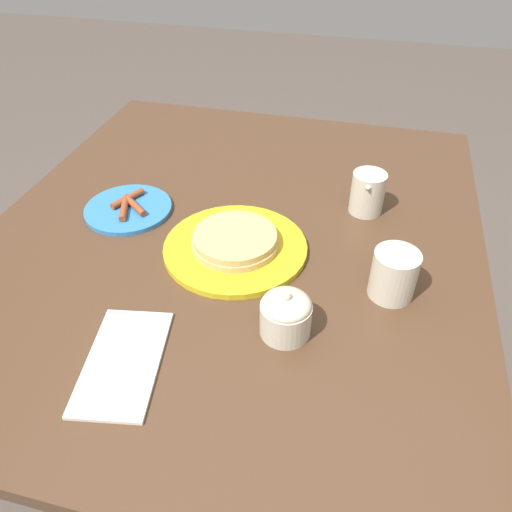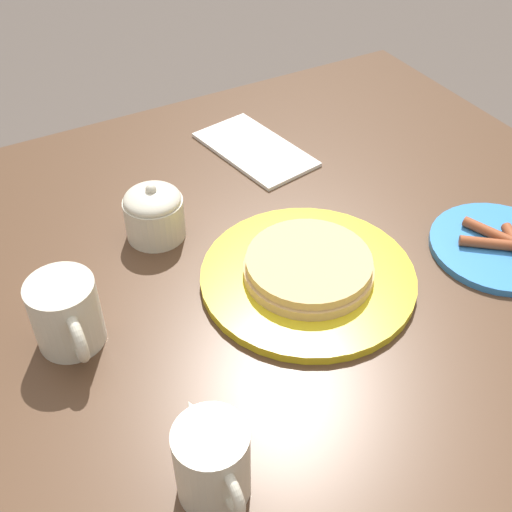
{
  "view_description": "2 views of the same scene",
  "coord_description": "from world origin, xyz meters",
  "px_view_note": "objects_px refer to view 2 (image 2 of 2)",
  "views": [
    {
      "loc": [
        -0.76,
        -0.24,
        1.32
      ],
      "look_at": [
        -0.1,
        -0.07,
        0.76
      ],
      "focal_mm": 35.0,
      "sensor_mm": 36.0,
      "label": 1
    },
    {
      "loc": [
        0.42,
        -0.36,
        1.29
      ],
      "look_at": [
        -0.1,
        -0.07,
        0.76
      ],
      "focal_mm": 45.0,
      "sensor_mm": 36.0,
      "label": 2
    }
  ],
  "objects_px": {
    "coffee_mug": "(67,314)",
    "creamer_pitcher": "(212,461)",
    "napkin": "(255,149)",
    "side_plate_bacon": "(498,246)",
    "pancake_plate": "(308,272)",
    "sugar_bowl": "(154,212)"
  },
  "relations": [
    {
      "from": "creamer_pitcher",
      "to": "napkin",
      "type": "height_order",
      "value": "creamer_pitcher"
    },
    {
      "from": "sugar_bowl",
      "to": "napkin",
      "type": "height_order",
      "value": "sugar_bowl"
    },
    {
      "from": "creamer_pitcher",
      "to": "sugar_bowl",
      "type": "relative_size",
      "value": 1.31
    },
    {
      "from": "coffee_mug",
      "to": "sugar_bowl",
      "type": "relative_size",
      "value": 1.29
    },
    {
      "from": "creamer_pitcher",
      "to": "sugar_bowl",
      "type": "bearing_deg",
      "value": 165.71
    },
    {
      "from": "pancake_plate",
      "to": "side_plate_bacon",
      "type": "relative_size",
      "value": 1.5
    },
    {
      "from": "pancake_plate",
      "to": "side_plate_bacon",
      "type": "xyz_separation_m",
      "value": [
        0.07,
        0.25,
        -0.01
      ]
    },
    {
      "from": "side_plate_bacon",
      "to": "coffee_mug",
      "type": "relative_size",
      "value": 1.69
    },
    {
      "from": "side_plate_bacon",
      "to": "creamer_pitcher",
      "type": "distance_m",
      "value": 0.49
    },
    {
      "from": "napkin",
      "to": "coffee_mug",
      "type": "bearing_deg",
      "value": -56.22
    },
    {
      "from": "coffee_mug",
      "to": "sugar_bowl",
      "type": "height_order",
      "value": "coffee_mug"
    },
    {
      "from": "side_plate_bacon",
      "to": "pancake_plate",
      "type": "bearing_deg",
      "value": -105.86
    },
    {
      "from": "sugar_bowl",
      "to": "creamer_pitcher",
      "type": "bearing_deg",
      "value": -14.29
    },
    {
      "from": "side_plate_bacon",
      "to": "napkin",
      "type": "xyz_separation_m",
      "value": [
        -0.37,
        -0.17,
        -0.0
      ]
    },
    {
      "from": "sugar_bowl",
      "to": "napkin",
      "type": "distance_m",
      "value": 0.25
    },
    {
      "from": "creamer_pitcher",
      "to": "side_plate_bacon",
      "type": "bearing_deg",
      "value": 104.3
    },
    {
      "from": "pancake_plate",
      "to": "coffee_mug",
      "type": "distance_m",
      "value": 0.29
    },
    {
      "from": "sugar_bowl",
      "to": "coffee_mug",
      "type": "bearing_deg",
      "value": -49.87
    },
    {
      "from": "pancake_plate",
      "to": "sugar_bowl",
      "type": "relative_size",
      "value": 3.27
    },
    {
      "from": "side_plate_bacon",
      "to": "napkin",
      "type": "distance_m",
      "value": 0.4
    },
    {
      "from": "coffee_mug",
      "to": "creamer_pitcher",
      "type": "distance_m",
      "value": 0.25
    },
    {
      "from": "pancake_plate",
      "to": "napkin",
      "type": "xyz_separation_m",
      "value": [
        -0.3,
        0.09,
        -0.01
      ]
    }
  ]
}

